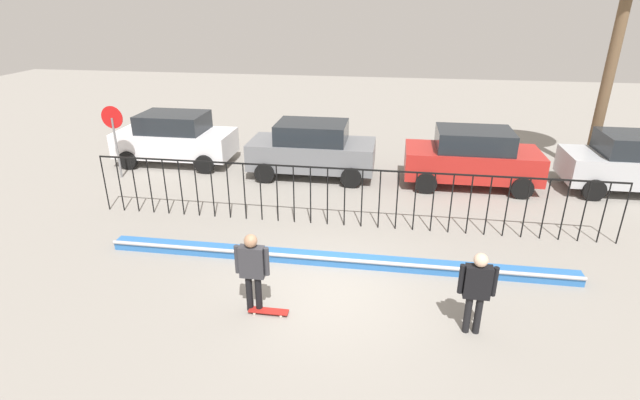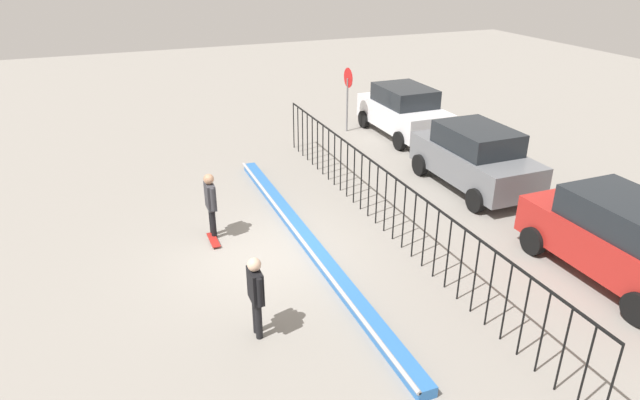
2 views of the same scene
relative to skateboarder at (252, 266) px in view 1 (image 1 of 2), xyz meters
The scene contains 11 objects.
ground_plane 1.91m from the skateboarder, 32.54° to the left, with size 60.00×60.00×0.00m, color gray.
bowl_coping_ledge 2.61m from the skateboarder, 56.46° to the left, with size 11.00×0.40×0.27m.
perimeter_fence 4.37m from the skateboarder, 71.92° to the left, with size 14.04×0.04×1.67m.
skateboarder is the anchor object (origin of this frame).
skateboard 1.01m from the skateboarder, 13.16° to the right, with size 0.80×0.20×0.07m.
camera_operator 4.20m from the skateboarder, ahead, with size 0.68×0.25×1.68m.
parked_car_white 10.16m from the skateboarder, 122.55° to the left, with size 4.30×2.12×1.90m.
parked_car_gray 7.99m from the skateboarder, 91.36° to the left, with size 4.30×2.12×1.90m.
parked_car_red 9.40m from the skateboarder, 56.75° to the left, with size 4.30×2.12×1.90m.
parked_car_silver 13.02m from the skateboarder, 38.18° to the left, with size 4.30×2.12×1.90m.
stop_sign 9.57m from the skateboarder, 134.87° to the left, with size 0.76×0.07×2.50m.
Camera 1 is at (1.17, -8.60, 5.82)m, focal length 26.92 mm.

